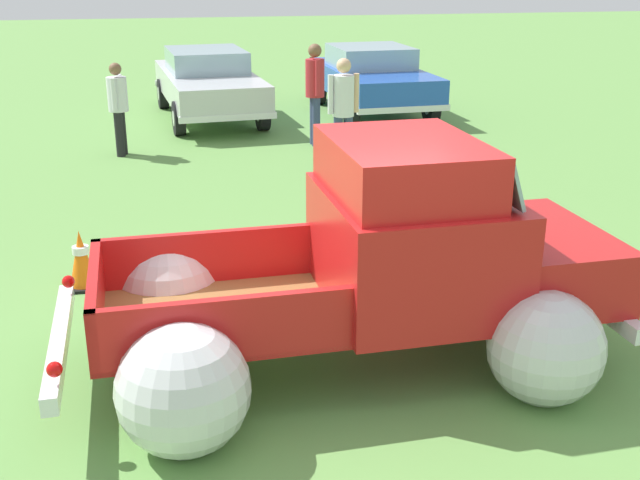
{
  "coord_description": "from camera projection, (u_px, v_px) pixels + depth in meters",
  "views": [
    {
      "loc": [
        -1.31,
        -5.9,
        3.31
      ],
      "look_at": [
        0.0,
        0.74,
        0.86
      ],
      "focal_mm": 44.35,
      "sensor_mm": 36.0,
      "label": 1
    }
  ],
  "objects": [
    {
      "name": "ground_plane",
      "position": [
        337.0,
        362.0,
        6.81
      ],
      "size": [
        80.0,
        80.0,
        0.0
      ],
      "primitive_type": "plane",
      "color": "#609347"
    },
    {
      "name": "vintage_pickup_truck",
      "position": [
        382.0,
        277.0,
        6.63
      ],
      "size": [
        4.69,
        2.9,
        1.96
      ],
      "rotation": [
        0.0,
        0.0,
        0.04
      ],
      "color": "black",
      "rests_on": "ground"
    },
    {
      "name": "show_car_0",
      "position": [
        208.0,
        81.0,
        16.66
      ],
      "size": [
        2.25,
        4.85,
        1.43
      ],
      "rotation": [
        0.0,
        0.0,
        -1.48
      ],
      "color": "black",
      "rests_on": "ground"
    },
    {
      "name": "show_car_1",
      "position": [
        372.0,
        77.0,
        17.26
      ],
      "size": [
        2.11,
        4.35,
        1.43
      ],
      "rotation": [
        0.0,
        0.0,
        -1.52
      ],
      "color": "black",
      "rests_on": "ground"
    },
    {
      "name": "spectator_0",
      "position": [
        118.0,
        104.0,
        13.5
      ],
      "size": [
        0.4,
        0.54,
        1.59
      ],
      "rotation": [
        0.0,
        0.0,
        6.08
      ],
      "color": "black",
      "rests_on": "ground"
    },
    {
      "name": "spectator_1",
      "position": [
        315.0,
        88.0,
        14.19
      ],
      "size": [
        0.36,
        0.53,
        1.82
      ],
      "rotation": [
        0.0,
        0.0,
        3.19
      ],
      "color": "navy",
      "rests_on": "ground"
    },
    {
      "name": "spectator_2",
      "position": [
        343.0,
        106.0,
        12.6
      ],
      "size": [
        0.54,
        0.39,
        1.78
      ],
      "rotation": [
        0.0,
        0.0,
        4.87
      ],
      "color": "navy",
      "rests_on": "ground"
    },
    {
      "name": "lane_cone_0",
      "position": [
        82.0,
        260.0,
        8.23
      ],
      "size": [
        0.36,
        0.36,
        0.63
      ],
      "color": "black",
      "rests_on": "ground"
    },
    {
      "name": "lane_cone_1",
      "position": [
        317.0,
        243.0,
        8.71
      ],
      "size": [
        0.36,
        0.36,
        0.63
      ],
      "color": "black",
      "rests_on": "ground"
    }
  ]
}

